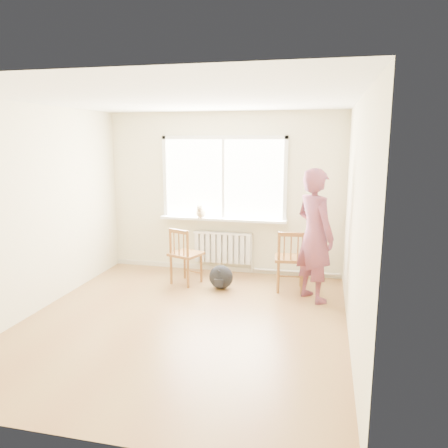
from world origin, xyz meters
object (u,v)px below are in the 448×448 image
Objects in this scene: chair_left at (184,256)px; backpack at (221,277)px; person at (315,235)px; cat at (201,212)px; chair_right at (290,261)px.

backpack is (0.62, -0.09, -0.27)m from chair_left.
chair_left is 0.68m from backpack.
backpack is at bearing 43.19° from person.
cat is 1.25m from backpack.
chair_right is 2.53× the size of cat.
backpack is at bearing -167.42° from chair_left.
chair_left is 0.48× the size of person.
chair_left is at bearing -3.99° from chair_right.
chair_left is at bearing 171.84° from backpack.
chair_left is 2.45× the size of backpack.
chair_left reaches higher than backpack.
backpack is at bearing 1.93° from chair_right.
person reaches higher than chair_right.
backpack is at bearing -58.46° from cat.
person is (0.34, -0.28, 0.47)m from chair_right.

